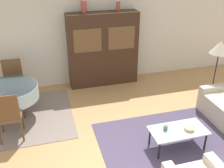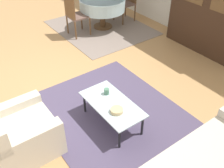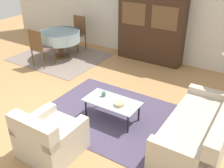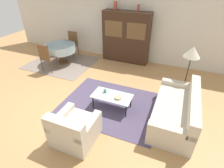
# 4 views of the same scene
# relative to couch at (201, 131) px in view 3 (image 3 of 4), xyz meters

# --- Properties ---
(ground_plane) EXTENTS (14.00, 14.00, 0.00)m
(ground_plane) POSITION_rel_couch_xyz_m (-2.77, -0.50, -0.30)
(ground_plane) COLOR tan
(wall_back) EXTENTS (10.00, 0.06, 2.70)m
(wall_back) POSITION_rel_couch_xyz_m (-2.77, 3.13, 1.05)
(wall_back) COLOR beige
(wall_back) RESTS_ON ground_plane
(area_rug) EXTENTS (2.63, 2.05, 0.01)m
(area_rug) POSITION_rel_couch_xyz_m (-1.68, -0.04, -0.29)
(area_rug) COLOR #4C425B
(area_rug) RESTS_ON ground_plane
(dining_rug) EXTENTS (2.47, 2.10, 0.01)m
(dining_rug) POSITION_rel_couch_xyz_m (-4.55, 1.66, -0.29)
(dining_rug) COLOR gray
(dining_rug) RESTS_ON ground_plane
(couch) EXTENTS (0.92, 1.97, 0.83)m
(couch) POSITION_rel_couch_xyz_m (0.00, 0.00, 0.00)
(couch) COLOR beige
(couch) RESTS_ON ground_plane
(armchair) EXTENTS (0.85, 0.85, 0.80)m
(armchair) POSITION_rel_couch_xyz_m (-1.93, -1.44, 0.01)
(armchair) COLOR beige
(armchair) RESTS_ON ground_plane
(coffee_table) EXTENTS (1.03, 0.53, 0.38)m
(coffee_table) POSITION_rel_couch_xyz_m (-1.61, -0.13, 0.06)
(coffee_table) COLOR black
(coffee_table) RESTS_ON area_rug
(display_cabinet) EXTENTS (1.83, 0.43, 1.94)m
(display_cabinet) POSITION_rel_couch_xyz_m (-2.26, 2.86, 0.67)
(display_cabinet) COLOR #382316
(display_cabinet) RESTS_ON ground_plane
(dining_table) EXTENTS (1.14, 1.14, 0.75)m
(dining_table) POSITION_rel_couch_xyz_m (-4.55, 1.72, 0.31)
(dining_table) COLOR brown
(dining_table) RESTS_ON dining_rug
(dining_chair_near) EXTENTS (0.44, 0.44, 1.01)m
(dining_chair_near) POSITION_rel_couch_xyz_m (-4.55, 0.92, 0.27)
(dining_chair_near) COLOR brown
(dining_chair_near) RESTS_ON dining_rug
(dining_chair_far) EXTENTS (0.44, 0.44, 1.01)m
(dining_chair_far) POSITION_rel_couch_xyz_m (-4.55, 2.52, 0.27)
(dining_chair_far) COLOR brown
(dining_chair_far) RESTS_ON dining_rug
(cup) EXTENTS (0.08, 0.08, 0.09)m
(cup) POSITION_rel_couch_xyz_m (-1.84, -0.07, 0.14)
(cup) COLOR #4C7A60
(cup) RESTS_ON coffee_table
(bowl) EXTENTS (0.18, 0.18, 0.06)m
(bowl) POSITION_rel_couch_xyz_m (-1.42, -0.19, 0.12)
(bowl) COLOR tan
(bowl) RESTS_ON coffee_table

